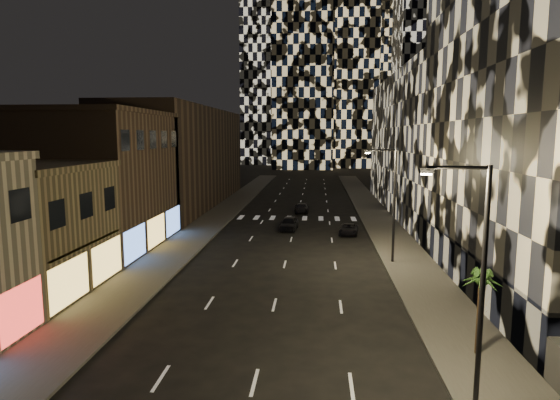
% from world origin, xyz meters
% --- Properties ---
extents(sidewalk_left, '(4.00, 120.00, 0.15)m').
position_xyz_m(sidewalk_left, '(-10.00, 50.00, 0.07)').
color(sidewalk_left, '#47443F').
rests_on(sidewalk_left, ground).
extents(sidewalk_right, '(4.00, 120.00, 0.15)m').
position_xyz_m(sidewalk_right, '(10.00, 50.00, 0.07)').
color(sidewalk_right, '#47443F').
rests_on(sidewalk_right, ground).
extents(curb_left, '(0.20, 120.00, 0.15)m').
position_xyz_m(curb_left, '(-7.90, 50.00, 0.07)').
color(curb_left, '#4C4C47').
rests_on(curb_left, ground).
extents(curb_right, '(0.20, 120.00, 0.15)m').
position_xyz_m(curb_right, '(7.90, 50.00, 0.07)').
color(curb_right, '#4C4C47').
rests_on(curb_right, ground).
extents(retail_tan, '(10.00, 10.00, 8.00)m').
position_xyz_m(retail_tan, '(-17.00, 21.00, 4.00)').
color(retail_tan, '#736545').
rests_on(retail_tan, ground).
extents(retail_brown, '(10.00, 15.00, 12.00)m').
position_xyz_m(retail_brown, '(-17.00, 33.50, 6.00)').
color(retail_brown, '#4B382A').
rests_on(retail_brown, ground).
extents(retail_filler_left, '(10.00, 40.00, 14.00)m').
position_xyz_m(retail_filler_left, '(-17.00, 60.00, 7.00)').
color(retail_filler_left, '#4B382A').
rests_on(retail_filler_left, ground).
extents(midrise_base, '(0.60, 25.00, 3.00)m').
position_xyz_m(midrise_base, '(12.30, 24.50, 1.50)').
color(midrise_base, '#383838').
rests_on(midrise_base, ground).
extents(midrise_filler_right, '(16.00, 40.00, 18.00)m').
position_xyz_m(midrise_filler_right, '(20.00, 57.00, 9.00)').
color(midrise_filler_right, '#232326').
rests_on(midrise_filler_right, ground).
extents(tower_center_low, '(18.00, 18.00, 95.00)m').
position_xyz_m(tower_center_low, '(-2.00, 140.00, 47.50)').
color(tower_center_low, black).
rests_on(tower_center_low, ground).
extents(streetlight_near, '(2.55, 0.25, 9.00)m').
position_xyz_m(streetlight_near, '(8.35, 10.00, 5.35)').
color(streetlight_near, black).
rests_on(streetlight_near, sidewalk_right).
extents(streetlight_far, '(2.55, 0.25, 9.00)m').
position_xyz_m(streetlight_far, '(8.35, 30.00, 5.35)').
color(streetlight_far, black).
rests_on(streetlight_far, sidewalk_right).
extents(car_dark_midlane, '(2.10, 4.39, 1.45)m').
position_xyz_m(car_dark_midlane, '(-0.50, 42.66, 0.72)').
color(car_dark_midlane, black).
rests_on(car_dark_midlane, ground).
extents(car_dark_oncoming, '(1.79, 4.39, 1.27)m').
position_xyz_m(car_dark_oncoming, '(0.50, 54.37, 0.64)').
color(car_dark_oncoming, black).
rests_on(car_dark_oncoming, ground).
extents(car_dark_rightlane, '(2.30, 4.11, 1.09)m').
position_xyz_m(car_dark_rightlane, '(5.80, 40.79, 0.54)').
color(car_dark_rightlane, black).
rests_on(car_dark_rightlane, ground).
extents(palm_tree, '(2.06, 2.01, 4.03)m').
position_xyz_m(palm_tree, '(10.02, 14.16, 3.47)').
color(palm_tree, '#47331E').
rests_on(palm_tree, sidewalk_right).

